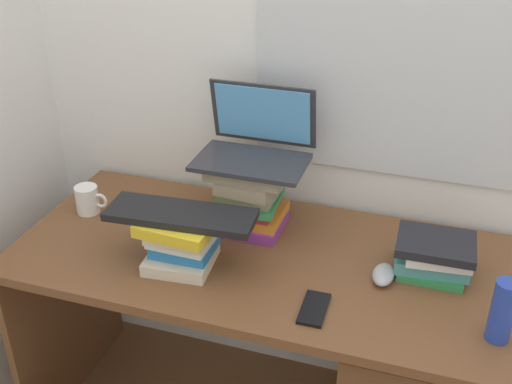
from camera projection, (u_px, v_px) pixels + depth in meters
The scene contains 11 objects.
wall_back at pixel (308, 37), 1.91m from camera, with size 6.00×0.06×2.60m.
desk at pixel (388, 375), 1.89m from camera, with size 1.52×0.68×0.75m.
book_stack_tall at pixel (250, 196), 1.94m from camera, with size 0.24×0.20×0.22m.
book_stack_keyboard_riser at pixel (182, 240), 1.79m from camera, with size 0.22×0.21×0.15m.
book_stack_side at pixel (434, 256), 1.75m from camera, with size 0.22×0.18×0.11m.
laptop at pixel (256, 142), 1.91m from camera, with size 0.33×0.25×0.22m.
keyboard at pixel (181, 215), 1.75m from camera, with size 0.42×0.14×0.02m, color black.
computer_mouse at pixel (383, 275), 1.74m from camera, with size 0.06×0.10×0.04m, color #A5A8AD.
mug at pixel (88, 200), 2.06m from camera, with size 0.11×0.07×0.09m.
water_bottle at pixel (502, 311), 1.50m from camera, with size 0.06×0.06×0.17m, color #263FA5.
cell_phone at pixel (314, 309), 1.64m from camera, with size 0.07×0.14×0.01m, color black.
Camera 1 is at (0.44, -1.47, 1.81)m, focal length 43.99 mm.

